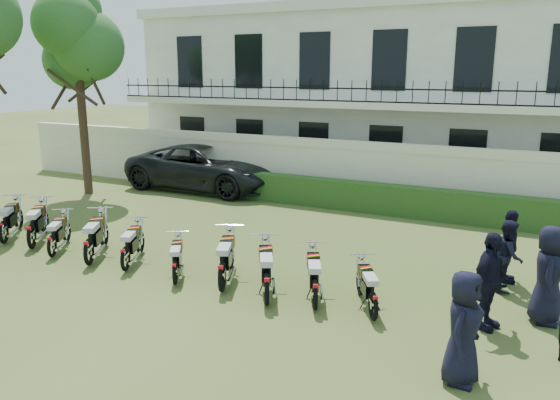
{
  "coord_description": "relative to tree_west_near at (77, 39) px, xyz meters",
  "views": [
    {
      "loc": [
        7.28,
        -10.39,
        4.73
      ],
      "look_at": [
        0.62,
        2.78,
        1.22
      ],
      "focal_mm": 35.0,
      "sensor_mm": 36.0,
      "label": 1
    }
  ],
  "objects": [
    {
      "name": "motorcycle_8",
      "position": [
        12.26,
        -5.96,
        -5.4
      ],
      "size": [
        0.98,
        1.8,
        1.07
      ],
      "rotation": [
        0.0,
        0.0,
        0.45
      ],
      "color": "black",
      "rests_on": "ground"
    },
    {
      "name": "motorcycle_4",
      "position": [
        7.33,
        -6.0,
        -5.41
      ],
      "size": [
        0.95,
        1.77,
        1.05
      ],
      "rotation": [
        0.0,
        0.0,
        0.45
      ],
      "color": "black",
      "rests_on": "ground"
    },
    {
      "name": "motorcycle_6",
      "position": [
        10.09,
        -6.02,
        -5.36
      ],
      "size": [
        1.02,
        1.97,
        1.15
      ],
      "rotation": [
        0.0,
        0.0,
        0.42
      ],
      "color": "black",
      "rests_on": "ground"
    },
    {
      "name": "motorcycle_1",
      "position": [
        3.9,
        -5.86,
        -5.35
      ],
      "size": [
        1.36,
        1.77,
        1.16
      ],
      "rotation": [
        0.0,
        0.0,
        0.64
      ],
      "color": "black",
      "rests_on": "ground"
    },
    {
      "name": "motorcycle_7",
      "position": [
        11.29,
        -6.21,
        -5.36
      ],
      "size": [
        1.13,
        1.89,
        1.15
      ],
      "rotation": [
        0.0,
        0.0,
        0.51
      ],
      "color": "black",
      "rests_on": "ground"
    },
    {
      "name": "motorcycle_5",
      "position": [
        8.92,
        -6.15,
        -5.45
      ],
      "size": [
        1.0,
        1.51,
        0.94
      ],
      "rotation": [
        0.0,
        0.0,
        0.57
      ],
      "color": "black",
      "rests_on": "ground"
    },
    {
      "name": "motorcycle_0",
      "position": [
        2.82,
        -5.89,
        -5.37
      ],
      "size": [
        1.29,
        1.73,
        1.12
      ],
      "rotation": [
        0.0,
        0.0,
        0.63
      ],
      "color": "black",
      "rests_on": "ground"
    },
    {
      "name": "perimeter_wall",
      "position": [
        8.96,
        3.0,
        -4.72
      ],
      "size": [
        30.0,
        0.35,
        2.3
      ],
      "color": "#F0E8CA",
      "rests_on": "ground"
    },
    {
      "name": "motorcycle_9",
      "position": [
        13.45,
        -5.88,
        -5.44
      ],
      "size": [
        0.98,
        1.6,
        0.98
      ],
      "rotation": [
        0.0,
        0.0,
        0.53
      ],
      "color": "black",
      "rests_on": "ground"
    },
    {
      "name": "officer_5",
      "position": [
        15.56,
        -2.55,
        -5.04
      ],
      "size": [
        0.55,
        1.04,
        1.7
      ],
      "primitive_type": "imported",
      "rotation": [
        0.0,
        0.0,
        1.71
      ],
      "color": "black",
      "rests_on": "ground"
    },
    {
      "name": "motorcycle_2",
      "position": [
        4.94,
        -6.09,
        -5.42
      ],
      "size": [
        1.04,
        1.62,
        1.01
      ],
      "rotation": [
        0.0,
        0.0,
        0.55
      ],
      "color": "black",
      "rests_on": "ground"
    },
    {
      "name": "officer_3",
      "position": [
        16.4,
        -4.42,
        -4.93
      ],
      "size": [
        0.61,
        0.94,
        1.93
      ],
      "primitive_type": "imported",
      "rotation": [
        0.0,
        0.0,
        1.57
      ],
      "color": "black",
      "rests_on": "ground"
    },
    {
      "name": "officer_4",
      "position": [
        15.59,
        -3.06,
        -5.09
      ],
      "size": [
        0.69,
        0.84,
        1.59
      ],
      "primitive_type": "imported",
      "rotation": [
        0.0,
        0.0,
        1.68
      ],
      "color": "black",
      "rests_on": "ground"
    },
    {
      "name": "motorcycle_3",
      "position": [
        6.25,
        -6.1,
        -5.35
      ],
      "size": [
        1.16,
        1.9,
        1.16
      ],
      "rotation": [
        0.0,
        0.0,
        0.52
      ],
      "color": "black",
      "rests_on": "ground"
    },
    {
      "name": "officer_0",
      "position": [
        15.29,
        -7.31,
        -4.98
      ],
      "size": [
        0.67,
        0.95,
        1.82
      ],
      "primitive_type": "imported",
      "rotation": [
        0.0,
        0.0,
        1.46
      ],
      "color": "black",
      "rests_on": "ground"
    },
    {
      "name": "building",
      "position": [
        8.96,
        8.96,
        -2.18
      ],
      "size": [
        20.4,
        9.6,
        7.4
      ],
      "color": "white",
      "rests_on": "ground"
    },
    {
      "name": "officer_2",
      "position": [
        15.42,
        -5.2,
        -4.95
      ],
      "size": [
        0.8,
        1.19,
        1.87
      ],
      "primitive_type": "imported",
      "rotation": [
        0.0,
        0.0,
        1.23
      ],
      "color": "black",
      "rests_on": "ground"
    },
    {
      "name": "hedge",
      "position": [
        9.96,
        2.2,
        -5.39
      ],
      "size": [
        18.0,
        0.6,
        1.0
      ],
      "primitive_type": "cube",
      "color": "#1C4117",
      "rests_on": "ground"
    },
    {
      "name": "ground",
      "position": [
        8.96,
        -5.0,
        -5.89
      ],
      "size": [
        100.0,
        100.0,
        0.0
      ],
      "primitive_type": "plane",
      "color": "#394C1E",
      "rests_on": "ground"
    },
    {
      "name": "tree_west_near",
      "position": [
        0.0,
        0.0,
        0.0
      ],
      "size": [
        3.4,
        3.2,
        7.9
      ],
      "color": "#473323",
      "rests_on": "ground"
    },
    {
      "name": "suv",
      "position": [
        3.72,
        2.73,
        -4.98
      ],
      "size": [
        6.56,
        3.04,
        1.82
      ],
      "primitive_type": "imported",
      "rotation": [
        0.0,
        0.0,
        1.57
      ],
      "color": "black",
      "rests_on": "ground"
    }
  ]
}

